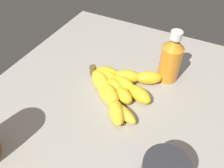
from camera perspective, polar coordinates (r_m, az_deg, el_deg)
name	(u,v)px	position (r cm, az deg, el deg)	size (l,w,h in cm)	color
ground_plane	(112,98)	(62.93, -0.09, -3.47)	(75.21, 66.30, 3.34)	gray
banana_bunch	(117,86)	(61.15, 1.29, -0.59)	(22.71, 20.90, 3.74)	gold
honey_bottle	(171,59)	(63.76, 14.75, 6.23)	(5.82, 5.82, 15.56)	orange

